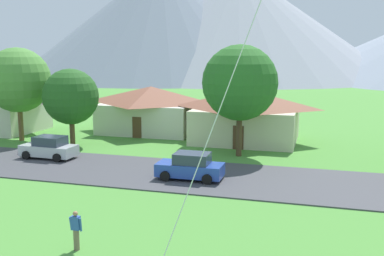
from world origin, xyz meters
TOP-DOWN VIEW (x-y plane):
  - road_strip at (0.00, 27.60)m, footprint 160.00×7.76m
  - mountain_far_east_ridge at (-40.12, 133.09)m, footprint 87.24×87.24m
  - mountain_central_ridge at (-18.09, 140.63)m, footprint 94.55×94.55m
  - house_left_center at (-8.63, 42.53)m, footprint 9.89×8.06m
  - house_right_center at (1.42, 40.39)m, footprint 9.69×8.49m
  - tree_center at (-12.61, 33.99)m, footprint 4.75×4.75m
  - tree_right_of_center at (-18.33, 34.75)m, footprint 5.80×5.80m
  - tree_near_right at (1.89, 34.16)m, footprint 5.80×5.80m
  - parked_car_blue_west_end at (0.15, 26.70)m, footprint 4.21×2.11m
  - parked_car_silver_mid_east at (-11.73, 29.16)m, footprint 4.27×2.21m
  - watcher_person at (-1.48, 15.52)m, footprint 0.56×0.24m

SIDE VIEW (x-z plane):
  - road_strip at x=0.00m, z-range 0.00..0.08m
  - parked_car_blue_west_end at x=0.15m, z-range 0.03..1.71m
  - parked_car_silver_mid_east at x=-11.73m, z-range 0.03..1.71m
  - watcher_person at x=-1.48m, z-range 0.04..1.71m
  - house_left_center at x=-8.63m, z-range 0.08..4.66m
  - house_right_center at x=1.42m, z-range 0.08..4.76m
  - tree_center at x=-12.61m, z-range 0.93..7.58m
  - tree_right_of_center at x=-18.33m, z-range 1.30..9.72m
  - tree_near_right at x=1.89m, z-range 1.39..10.01m
  - mountain_central_ridge at x=-18.09m, z-range 0.00..32.69m
  - mountain_far_east_ridge at x=-40.12m, z-range 0.00..34.29m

